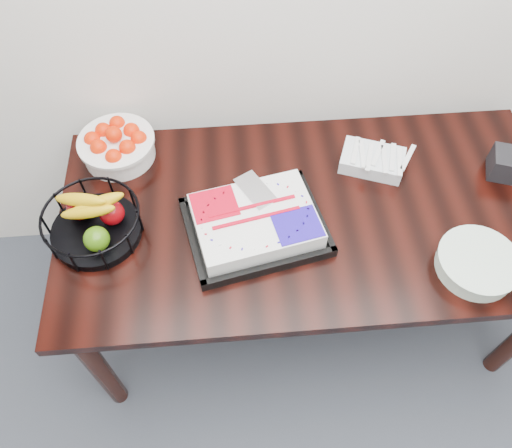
{
  "coord_description": "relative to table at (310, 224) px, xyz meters",
  "views": [
    {
      "loc": [
        -0.29,
        0.97,
        2.18
      ],
      "look_at": [
        -0.21,
        1.9,
        0.83
      ],
      "focal_mm": 35.0,
      "sensor_mm": 36.0,
      "label": 1
    }
  ],
  "objects": [
    {
      "name": "plate_stack",
      "position": [
        0.49,
        -0.28,
        0.12
      ],
      "size": [
        0.26,
        0.26,
        0.06
      ],
      "color": "white",
      "rests_on": "table"
    },
    {
      "name": "fruit_basket",
      "position": [
        -0.75,
        -0.04,
        0.16
      ],
      "size": [
        0.33,
        0.33,
        0.17
      ],
      "color": "black",
      "rests_on": "table"
    },
    {
      "name": "tangerine_bowl",
      "position": [
        -0.7,
        0.32,
        0.17
      ],
      "size": [
        0.29,
        0.29,
        0.18
      ],
      "color": "white",
      "rests_on": "table"
    },
    {
      "name": "fork_bag",
      "position": [
        0.25,
        0.19,
        0.12
      ],
      "size": [
        0.27,
        0.22,
        0.07
      ],
      "color": "silver",
      "rests_on": "table"
    },
    {
      "name": "cake_tray",
      "position": [
        -0.21,
        -0.07,
        0.13
      ],
      "size": [
        0.53,
        0.45,
        0.1
      ],
      "color": "black",
      "rests_on": "table"
    },
    {
      "name": "napkin_box",
      "position": [
        0.75,
        0.11,
        0.13
      ],
      "size": [
        0.16,
        0.15,
        0.1
      ],
      "primitive_type": "cube",
      "rotation": [
        0.0,
        0.0,
        -0.34
      ],
      "color": "black",
      "rests_on": "table"
    },
    {
      "name": "table",
      "position": [
        0.0,
        0.0,
        0.0
      ],
      "size": [
        1.8,
        0.9,
        0.75
      ],
      "color": "black",
      "rests_on": "ground"
    }
  ]
}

